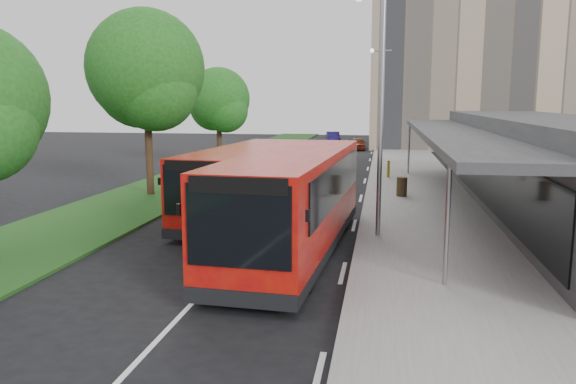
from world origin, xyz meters
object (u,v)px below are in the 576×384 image
bollard (388,169)px  car_far (333,138)px  tree_mid (146,76)px  bus_second (245,181)px  tree_far (219,103)px  litter_bin (402,187)px  bus_main (294,202)px  lamp_post_far (382,100)px  car_near (358,144)px  lamp_post_near (379,99)px

bollard → car_far: size_ratio=0.25×
tree_mid → bus_second: bearing=-35.3°
tree_far → litter_bin: tree_far is taller
tree_mid → litter_bin: bearing=5.1°
bollard → bus_main: bearing=-100.2°
lamp_post_far → tree_far: bearing=-175.1°
tree_mid → car_far: (5.90, 35.16, -5.17)m
tree_mid → lamp_post_far: bearing=49.3°
bus_main → car_near: bus_main is taller
tree_mid → car_near: 29.77m
bus_main → lamp_post_far: bearing=87.2°
tree_far → lamp_post_far: bearing=4.9°
litter_bin → bollard: bollard is taller
litter_bin → bus_second: bearing=-140.6°
bollard → tree_far: bearing=159.1°
tree_far → car_far: (5.90, 23.16, -3.83)m
tree_mid → bus_second: size_ratio=0.89×
lamp_post_far → bus_main: lamp_post_far is taller
tree_mid → lamp_post_far: (11.13, 12.95, -1.10)m
tree_mid → bus_second: 8.42m
lamp_post_near → car_far: (-5.23, 42.21, -4.07)m
tree_mid → lamp_post_far: size_ratio=1.13×
lamp_post_near → car_near: 35.26m
lamp_post_far → litter_bin: bearing=-84.6°
lamp_post_far → car_far: (-5.23, 22.21, -4.07)m
tree_mid → tree_far: tree_mid is taller
bollard → car_far: car_far is taller
tree_mid → car_far: tree_mid is taller
litter_bin → car_near: size_ratio=0.27×
lamp_post_far → bollard: (0.53, -5.40, -4.07)m
bus_second → car_far: 39.33m
litter_bin → car_far: car_far is taller
tree_far → litter_bin: (12.25, -10.92, -3.88)m
tree_mid → bollard: 14.82m
bollard → car_near: car_near is taller
lamp_post_near → bollard: lamp_post_near is taller
tree_mid → bus_main: bearing=-46.6°
tree_mid → litter_bin: size_ratio=10.02×
bollard → car_near: 20.53m
lamp_post_near → bus_second: (-5.26, 2.89, -3.27)m
tree_mid → lamp_post_far: tree_mid is taller
lamp_post_near → bus_main: 4.50m
lamp_post_near → lamp_post_far: same height
car_far → tree_mid: bearing=-109.1°
lamp_post_near → lamp_post_far: bearing=90.0°
lamp_post_near → bus_main: bearing=-139.6°
bus_main → car_far: (-2.76, 44.32, -0.95)m
litter_bin → car_far: bearing=100.6°
tree_mid → car_near: bearing=72.2°
tree_far → bus_second: 17.46m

